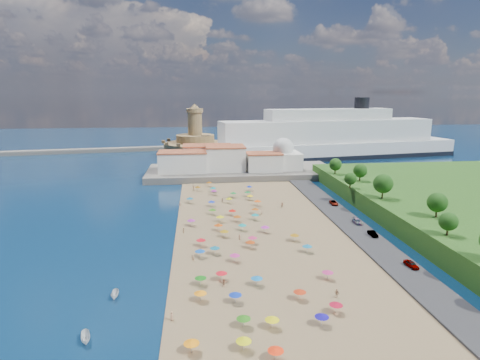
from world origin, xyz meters
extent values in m
plane|color=#071938|center=(0.00, 0.00, 0.00)|extent=(700.00, 700.00, 0.00)
cube|color=#59544C|center=(10.00, 73.00, 1.50)|extent=(90.00, 36.00, 3.00)
cube|color=#59544C|center=(-12.00, 108.00, 1.20)|extent=(18.00, 70.00, 2.40)
cube|color=#59544C|center=(-110.00, 153.00, 1.30)|extent=(199.03, 34.77, 2.60)
cube|color=silver|center=(-18.00, 69.00, 7.50)|extent=(22.00, 14.00, 9.00)
cube|color=silver|center=(2.00, 71.00, 8.50)|extent=(18.00, 16.00, 11.00)
cube|color=silver|center=(20.00, 67.00, 7.00)|extent=(16.00, 12.00, 8.00)
cube|color=silver|center=(-6.00, 83.00, 8.00)|extent=(24.00, 14.00, 10.00)
cube|color=silver|center=(30.00, 71.00, 7.00)|extent=(16.00, 16.00, 8.00)
sphere|color=silver|center=(30.00, 71.00, 13.00)|extent=(10.00, 10.00, 10.00)
cylinder|color=silver|center=(30.00, 71.00, 16.80)|extent=(1.20, 1.20, 1.60)
cylinder|color=#9F7B4F|center=(-12.00, 138.00, 4.00)|extent=(40.00, 40.00, 8.00)
cylinder|color=#9F7B4F|center=(-12.00, 138.00, 10.50)|extent=(24.00, 24.00, 5.00)
cylinder|color=#9F7B4F|center=(-12.00, 138.00, 20.00)|extent=(9.00, 9.00, 14.00)
cylinder|color=#9F7B4F|center=(-12.00, 138.00, 28.20)|extent=(10.40, 10.40, 2.40)
cone|color=#9F7B4F|center=(-12.00, 138.00, 30.90)|extent=(6.00, 6.00, 3.00)
cube|color=black|center=(67.63, 117.89, 1.33)|extent=(167.57, 50.80, 2.67)
cube|color=silver|center=(67.63, 117.89, 4.94)|extent=(166.52, 50.25, 9.89)
cube|color=silver|center=(67.63, 117.89, 16.48)|extent=(133.29, 40.63, 13.18)
cube|color=silver|center=(67.63, 117.89, 26.36)|extent=(78.37, 27.50, 6.59)
cylinder|color=black|center=(89.32, 121.40, 32.96)|extent=(8.79, 8.79, 6.59)
cylinder|color=gray|center=(15.24, -25.64, 1.25)|extent=(0.07, 0.07, 2.00)
cone|color=#106B9A|center=(15.24, -25.64, 2.15)|extent=(2.50, 2.50, 0.60)
cylinder|color=gray|center=(0.42, 0.32, 1.25)|extent=(0.07, 0.07, 2.00)
cone|color=#A04A0E|center=(0.42, 0.32, 2.15)|extent=(2.50, 2.50, 0.60)
cylinder|color=gray|center=(-5.19, 34.00, 1.25)|extent=(0.07, 0.07, 2.00)
cone|color=#992083|center=(-5.19, 34.00, 2.15)|extent=(2.50, 2.50, 0.60)
cylinder|color=gray|center=(-6.89, 8.37, 1.25)|extent=(0.07, 0.07, 2.00)
cone|color=#2B7514|center=(-6.89, 8.37, 2.15)|extent=(2.50, 2.50, 0.60)
cylinder|color=gray|center=(1.50, -21.30, 1.25)|extent=(0.07, 0.07, 2.00)
cone|color=#AB3B0D|center=(1.50, -21.30, 2.15)|extent=(2.50, 2.50, 0.60)
cylinder|color=gray|center=(-11.39, -40.14, 1.25)|extent=(0.07, 0.07, 2.00)
cone|color=#126912|center=(-11.39, -40.14, 2.15)|extent=(2.50, 2.50, 0.60)
cylinder|color=gray|center=(0.10, -41.56, 1.25)|extent=(0.07, 0.07, 2.00)
cone|color=#0E6AB6|center=(0.10, -41.56, 2.15)|extent=(2.50, 2.50, 0.60)
cylinder|color=gray|center=(-11.38, 40.94, 1.25)|extent=(0.07, 0.07, 2.00)
cone|color=#7E510B|center=(-11.38, 40.94, 2.15)|extent=(2.50, 2.50, 0.60)
cylinder|color=gray|center=(2.52, -18.27, 1.25)|extent=(0.07, 0.07, 2.00)
cone|color=#C0295F|center=(2.52, -18.27, 2.15)|extent=(2.50, 2.50, 0.60)
cylinder|color=gray|center=(-3.23, -29.29, 1.25)|extent=(0.07, 0.07, 2.00)
cone|color=#BD2881|center=(-3.23, -29.29, 2.15)|extent=(2.50, 2.50, 0.60)
cylinder|color=gray|center=(7.06, 7.63, 1.25)|extent=(0.07, 0.07, 2.00)
cone|color=#A0490E|center=(7.06, 7.63, 2.15)|extent=(2.50, 2.50, 0.60)
cylinder|color=gray|center=(7.46, -48.13, 1.25)|extent=(0.07, 0.07, 2.00)
cone|color=#BA2C0E|center=(7.46, -48.13, 2.15)|extent=(2.50, 2.50, 0.60)
cylinder|color=gray|center=(7.26, -10.27, 1.25)|extent=(0.07, 0.07, 2.00)
cone|color=#AF25AA|center=(7.26, -10.27, 2.15)|extent=(2.50, 2.50, 0.60)
cylinder|color=gray|center=(-11.32, -25.86, 1.25)|extent=(0.07, 0.07, 2.00)
cone|color=#0D49AC|center=(-11.32, -25.86, 2.15)|extent=(2.50, 2.50, 0.60)
cylinder|color=gray|center=(-13.62, -1.86, 1.25)|extent=(0.07, 0.07, 2.00)
cone|color=#9B2199|center=(-13.62, -1.86, 2.15)|extent=(2.50, 2.50, 0.60)
cylinder|color=gray|center=(-0.66, -65.19, 1.25)|extent=(0.07, 0.07, 2.00)
cone|color=#FF2E0B|center=(-0.66, -65.19, 2.15)|extent=(2.50, 2.50, 0.60)
cylinder|color=gray|center=(14.00, -17.62, 1.25)|extent=(0.07, 0.07, 2.00)
cone|color=#9B670E|center=(14.00, -17.62, 2.15)|extent=(2.50, 2.50, 0.60)
cylinder|color=gray|center=(-4.50, -12.54, 1.25)|extent=(0.07, 0.07, 2.00)
cone|color=#9D760E|center=(-4.50, -12.54, 2.15)|extent=(2.50, 2.50, 0.60)
cylinder|color=gray|center=(0.37, -57.00, 1.25)|extent=(0.07, 0.07, 2.00)
cone|color=yellow|center=(0.37, -57.00, 2.15)|extent=(2.50, 2.50, 0.60)
cylinder|color=gray|center=(-6.76, 18.27, 1.25)|extent=(0.07, 0.07, 2.00)
cone|color=#0E2BB8|center=(-6.76, 18.27, 2.15)|extent=(2.50, 2.50, 0.60)
cylinder|color=gray|center=(15.54, -40.45, 1.25)|extent=(0.07, 0.07, 2.00)
cone|color=#B7276B|center=(15.54, -40.45, 2.15)|extent=(2.50, 2.50, 0.60)
cylinder|color=gray|center=(-0.38, 21.64, 1.25)|extent=(0.07, 0.07, 2.00)
cone|color=#C0C70A|center=(-0.38, 21.64, 2.15)|extent=(2.50, 2.50, 0.60)
cylinder|color=gray|center=(9.38, 17.36, 1.25)|extent=(0.07, 0.07, 2.00)
cone|color=#F6540A|center=(9.38, 17.36, 2.15)|extent=(2.50, 2.50, 0.60)
cylinder|color=gray|center=(-5.30, 38.64, 1.25)|extent=(0.07, 0.07, 2.00)
cone|color=#0E7E82|center=(-5.30, 38.64, 2.15)|extent=(2.50, 2.50, 0.60)
cylinder|color=gray|center=(-11.53, -46.56, 1.25)|extent=(0.07, 0.07, 2.00)
cone|color=orange|center=(-11.53, -46.56, 2.15)|extent=(2.50, 2.50, 0.60)
cylinder|color=gray|center=(7.53, 30.46, 1.25)|extent=(0.07, 0.07, 2.00)
cone|color=#136B2C|center=(7.53, 30.46, 2.15)|extent=(2.50, 2.50, 0.60)
cylinder|color=gray|center=(-6.51, 48.89, 1.25)|extent=(0.07, 0.07, 2.00)
cone|color=#8E4C0C|center=(-6.51, 48.89, 2.15)|extent=(2.50, 2.50, 0.60)
cylinder|color=gray|center=(-7.68, -24.25, 1.25)|extent=(0.07, 0.07, 2.00)
cone|color=#0D617E|center=(-7.68, -24.25, 2.15)|extent=(2.50, 2.50, 0.60)
cylinder|color=gray|center=(8.96, -57.06, 1.25)|extent=(0.07, 0.07, 2.00)
cone|color=#150B95|center=(8.96, -57.06, 2.15)|extent=(2.50, 2.50, 0.60)
cylinder|color=gray|center=(6.15, 1.44, 1.25)|extent=(0.07, 0.07, 2.00)
cone|color=teal|center=(6.15, 1.44, 2.15)|extent=(2.50, 2.50, 0.60)
cylinder|color=gray|center=(-10.98, -18.48, 1.25)|extent=(0.07, 0.07, 2.00)
cone|color=red|center=(-10.98, -18.48, 2.15)|extent=(2.50, 2.50, 0.60)
cylinder|color=gray|center=(-14.36, 23.46, 1.25)|extent=(0.07, 0.07, 2.00)
cone|color=#0D5A80|center=(-14.36, 23.46, 2.15)|extent=(2.50, 2.50, 0.60)
cylinder|color=gray|center=(1.92, 29.60, 1.25)|extent=(0.07, 0.07, 2.00)
cone|color=#167C2D|center=(1.92, 29.60, 2.15)|extent=(2.50, 2.50, 0.60)
cylinder|color=gray|center=(9.39, 39.43, 1.25)|extent=(0.07, 0.07, 2.00)
cone|color=#0B229B|center=(9.39, 39.43, 2.15)|extent=(2.50, 2.50, 0.60)
cylinder|color=gray|center=(-6.98, -38.39, 1.25)|extent=(0.07, 0.07, 2.00)
cone|color=red|center=(-6.98, -38.39, 2.15)|extent=(2.50, 2.50, 0.60)
cylinder|color=gray|center=(-13.09, -62.01, 1.25)|extent=(0.07, 0.07, 2.00)
cone|color=orange|center=(-13.09, -62.01, 2.15)|extent=(2.50, 2.50, 0.60)
cylinder|color=gray|center=(-0.54, 6.74, 1.25)|extent=(0.07, 0.07, 2.00)
cone|color=red|center=(-0.54, 6.74, 2.15)|extent=(2.50, 2.50, 0.60)
cylinder|color=gray|center=(-4.84, 0.61, 1.25)|extent=(0.07, 0.07, 2.00)
cone|color=#D1C90B|center=(-4.84, 0.61, 2.15)|extent=(2.50, 2.50, 0.60)
cylinder|color=gray|center=(-4.38, -56.13, 1.25)|extent=(0.07, 0.07, 2.00)
cone|color=#277514|center=(-4.38, -56.13, 2.15)|extent=(2.50, 2.50, 0.60)
cylinder|color=gray|center=(12.73, -53.53, 1.25)|extent=(0.07, 0.07, 2.00)
cone|color=#AF0E29|center=(12.73, -53.53, 2.15)|extent=(2.50, 2.50, 0.60)
cylinder|color=gray|center=(-5.81, -7.09, 1.25)|extent=(0.07, 0.07, 2.00)
cone|color=#C44508|center=(-5.81, -7.09, 2.15)|extent=(2.50, 2.50, 0.60)
cylinder|color=gray|center=(-5.09, -62.34, 1.25)|extent=(0.07, 0.07, 2.00)
cone|color=#DBDF0C|center=(-5.09, -62.34, 2.15)|extent=(2.50, 2.50, 0.60)
cylinder|color=gray|center=(7.73, 24.94, 1.25)|extent=(0.07, 0.07, 2.00)
cone|color=yellow|center=(7.73, 24.94, 2.15)|extent=(2.50, 2.50, 0.60)
cylinder|color=gray|center=(1.04, -7.82, 1.25)|extent=(0.07, 0.07, 2.00)
cone|color=#0E8484|center=(1.04, -7.82, 2.15)|extent=(2.50, 2.50, 0.60)
cylinder|color=gray|center=(-4.97, -47.91, 1.25)|extent=(0.07, 0.07, 2.00)
cone|color=#0C2CA8|center=(-4.97, -47.91, 2.15)|extent=(2.50, 2.50, 0.60)
imported|color=tan|center=(-15.66, -7.84, 1.03)|extent=(0.83, 0.92, 1.56)
imported|color=tan|center=(-17.71, 19.16, 1.14)|extent=(1.29, 0.97, 1.77)
imported|color=tan|center=(10.29, 34.36, 1.08)|extent=(0.71, 1.13, 1.67)
imported|color=tan|center=(9.06, 6.23, 1.07)|extent=(0.50, 0.66, 1.65)
imported|color=tan|center=(-13.07, 43.16, 1.17)|extent=(1.15, 0.69, 1.83)
imported|color=tan|center=(-0.53, -15.00, 1.05)|extent=(0.91, 0.75, 1.60)
imported|color=tan|center=(14.80, -48.12, 1.18)|extent=(0.99, 1.16, 1.87)
imported|color=tan|center=(-6.62, -41.14, 1.09)|extent=(1.61, 0.68, 1.69)
imported|color=tan|center=(-16.59, -52.70, 1.10)|extent=(0.82, 0.97, 1.70)
imported|color=tan|center=(17.61, 14.64, 1.15)|extent=(1.51, 1.60, 1.81)
imported|color=tan|center=(-2.58, 23.45, 1.06)|extent=(0.85, 0.95, 1.62)
imported|color=tan|center=(-12.96, -27.85, 1.04)|extent=(0.68, 0.60, 1.58)
imported|color=white|center=(-30.04, -57.10, 0.74)|extent=(2.43, 4.08, 1.48)
imported|color=white|center=(-28.10, -43.06, 0.68)|extent=(1.39, 3.55, 1.36)
imported|color=gray|center=(36.00, -37.47, 1.41)|extent=(2.19, 4.36, 1.42)
imported|color=gray|center=(36.00, 14.37, 1.38)|extent=(2.54, 5.00, 1.35)
imported|color=gray|center=(36.00, -17.32, 1.39)|extent=(1.52, 4.21, 1.38)
imported|color=gray|center=(36.00, -6.55, 1.38)|extent=(2.03, 4.73, 1.36)
cylinder|color=#382314|center=(47.34, -32.36, 7.22)|extent=(0.50, 0.50, 2.45)
sphere|color=#14380F|center=(47.34, -32.36, 9.42)|extent=(4.40, 4.40, 4.40)
cylinder|color=#382314|center=(52.97, -18.79, 7.49)|extent=(0.50, 0.50, 2.98)
sphere|color=#14380F|center=(52.97, -18.79, 10.18)|extent=(5.37, 5.37, 5.37)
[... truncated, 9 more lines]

